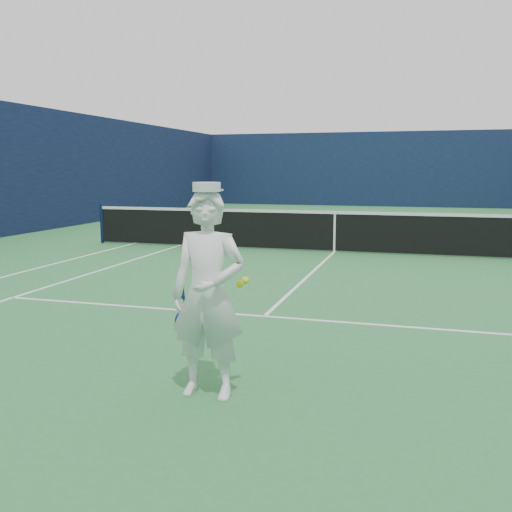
# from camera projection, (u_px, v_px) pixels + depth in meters

# --- Properties ---
(ground) EXTENTS (80.00, 80.00, 0.00)m
(ground) POSITION_uv_depth(u_px,v_px,m) (334.00, 252.00, 13.91)
(ground) COLOR #2A6E38
(ground) RESTS_ON ground
(court_markings) EXTENTS (11.03, 23.83, 0.01)m
(court_markings) POSITION_uv_depth(u_px,v_px,m) (334.00, 252.00, 13.91)
(court_markings) COLOR white
(court_markings) RESTS_ON ground
(windscreen_fence) EXTENTS (20.12, 36.12, 4.00)m
(windscreen_fence) POSITION_uv_depth(u_px,v_px,m) (336.00, 169.00, 13.60)
(windscreen_fence) COLOR #0E1A36
(windscreen_fence) RESTS_ON ground
(tennis_net) EXTENTS (12.88, 0.09, 1.07)m
(tennis_net) POSITION_uv_depth(u_px,v_px,m) (335.00, 230.00, 13.82)
(tennis_net) COLOR #141E4C
(tennis_net) RESTS_ON ground
(tennis_player) EXTENTS (0.77, 0.47, 1.90)m
(tennis_player) POSITION_uv_depth(u_px,v_px,m) (208.00, 294.00, 4.99)
(tennis_player) COLOR white
(tennis_player) RESTS_ON ground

